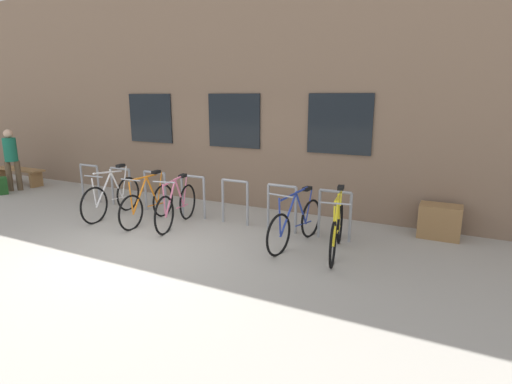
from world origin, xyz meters
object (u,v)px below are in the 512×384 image
object	(u,v)px
bicycle_pink	(177,206)
bicycle_white	(112,197)
planter_box	(440,221)
backpack	(3,186)
bicycle_yellow	(337,230)
person_by_bench	(11,156)
bicycle_blue	(296,223)
wooden_bench	(20,173)
bicycle_orange	(148,204)

from	to	relation	value
bicycle_pink	bicycle_white	bearing A→B (deg)	-176.79
planter_box	bicycle_white	bearing A→B (deg)	-165.24
backpack	bicycle_yellow	bearing A→B (deg)	26.58
person_by_bench	backpack	world-z (taller)	person_by_bench
bicycle_yellow	backpack	bearing A→B (deg)	179.56
bicycle_white	bicycle_pink	xyz separation A→B (m)	(1.61, 0.09, -0.01)
bicycle_blue	planter_box	bearing A→B (deg)	34.83
bicycle_pink	wooden_bench	distance (m)	6.43
bicycle_yellow	wooden_bench	xyz separation A→B (m)	(-9.52, 1.00, -0.04)
bicycle_yellow	planter_box	world-z (taller)	bicycle_yellow
bicycle_yellow	bicycle_pink	world-z (taller)	bicycle_yellow
bicycle_orange	bicycle_pink	bearing A→B (deg)	8.07
wooden_bench	person_by_bench	bearing A→B (deg)	-42.44
person_by_bench	wooden_bench	bearing A→B (deg)	137.56
bicycle_yellow	person_by_bench	xyz separation A→B (m)	(-8.92, 0.45, 0.55)
planter_box	wooden_bench	bearing A→B (deg)	-177.18
bicycle_orange	person_by_bench	distance (m)	5.16
backpack	bicycle_pink	bearing A→B (deg)	26.28
planter_box	bicycle_pink	bearing A→B (deg)	-161.44
bicycle_orange	bicycle_yellow	world-z (taller)	bicycle_yellow
bicycle_yellow	bicycle_pink	size ratio (longest dim) A/B	1.02
bicycle_orange	bicycle_pink	world-z (taller)	bicycle_orange
bicycle_blue	backpack	size ratio (longest dim) A/B	4.03
bicycle_orange	bicycle_blue	bearing A→B (deg)	2.65
bicycle_pink	person_by_bench	distance (m)	5.79
bicycle_pink	bicycle_blue	bearing A→B (deg)	1.23
bicycle_white	bicycle_yellow	xyz separation A→B (m)	(4.79, 0.10, -0.02)
backpack	bicycle_orange	bearing A→B (deg)	25.15
bicycle_white	wooden_bench	size ratio (longest dim) A/B	1.04
bicycle_pink	person_by_bench	bearing A→B (deg)	175.48
bicycle_white	bicycle_yellow	distance (m)	4.79
wooden_bench	person_by_bench	xyz separation A→B (m)	(0.61, -0.55, 0.59)
bicycle_yellow	wooden_bench	bearing A→B (deg)	173.99
bicycle_pink	planter_box	size ratio (longest dim) A/B	2.45
wooden_bench	backpack	bearing A→B (deg)	-53.04
bicycle_white	bicycle_pink	bearing A→B (deg)	3.21
bicycle_pink	backpack	distance (m)	5.65
bicycle_orange	person_by_bench	bearing A→B (deg)	173.91
bicycle_white	wooden_bench	xyz separation A→B (m)	(-4.74, 1.10, -0.05)
bicycle_blue	bicycle_white	distance (m)	4.07
bicycle_blue	planter_box	distance (m)	2.62
wooden_bench	planter_box	world-z (taller)	planter_box
backpack	planter_box	size ratio (longest dim) A/B	0.63
bicycle_yellow	bicycle_blue	bearing A→B (deg)	176.21
bicycle_blue	bicycle_white	world-z (taller)	bicycle_white
bicycle_pink	planter_box	distance (m)	4.86
bicycle_blue	bicycle_orange	xyz separation A→B (m)	(-3.10, -0.14, -0.00)
bicycle_yellow	bicycle_pink	distance (m)	3.18
bicycle_orange	wooden_bench	distance (m)	5.81
planter_box	bicycle_blue	bearing A→B (deg)	-145.17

